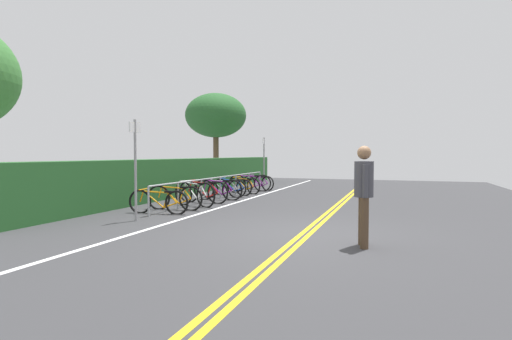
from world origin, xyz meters
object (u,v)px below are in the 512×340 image
Objects in this scene: bicycle_3 at (203,192)px; sign_post_near at (135,160)px; bicycle_4 at (218,190)px; bicycle_0 at (158,202)px; bicycle_6 at (232,187)px; bicycle_1 at (175,198)px; bicycle_8 at (250,183)px; tree_mid at (216,116)px; sign_post_far at (264,158)px; bicycle_9 at (258,183)px; pedestrian at (364,189)px; bicycle_2 at (194,194)px; bicycle_7 at (244,185)px; bike_rack at (220,182)px; bicycle_5 at (223,188)px.

bicycle_3 is 0.76× the size of sign_post_near.
sign_post_near is (-3.62, -0.10, 1.07)m from bicycle_3.
sign_post_near is at bearing -179.99° from bicycle_4.
bicycle_0 is 4.97m from bicycle_6.
bicycle_8 is at bearing -0.36° from bicycle_1.
sign_post_far is at bearing -131.33° from tree_mid.
bicycle_3 is at bearing 178.54° from bicycle_9.
pedestrian reaches higher than bicycle_3.
bicycle_3 is at bearing -0.84° from bicycle_0.
bicycle_6 is 0.32× the size of tree_mid.
bicycle_1 is 1.00× the size of pedestrian.
bicycle_2 is at bearing -171.46° from bicycle_3.
bicycle_6 is (3.29, 0.17, -0.05)m from bicycle_2.
sign_post_far is (2.57, 0.02, 1.09)m from bicycle_7.
sign_post_near reaches higher than bicycle_4.
bicycle_3 reaches higher than bicycle_8.
bicycle_1 is 1.04× the size of bicycle_6.
tree_mid reaches higher than bike_rack.
bicycle_6 is (0.82, -0.01, -0.01)m from bicycle_5.
bicycle_5 is (1.67, 0.06, -0.03)m from bicycle_3.
bicycle_8 is (3.32, 0.08, -0.00)m from bicycle_4.
bicycle_4 is at bearing -166.57° from bike_rack.
bicycle_1 is at bearing 179.64° from bicycle_8.
bicycle_8 is at bearing 1.08° from bicycle_2.
bicycle_1 is at bearing 171.71° from bicycle_2.
bicycle_9 is at bearing -0.07° from bicycle_2.
bicycle_3 reaches higher than bicycle_7.
sign_post_far is (7.60, -0.11, 1.06)m from bicycle_1.
bicycle_4 is at bearing 44.22° from pedestrian.
bicycle_9 is at bearing -1.25° from bicycle_0.
bicycle_1 reaches higher than bicycle_7.
pedestrian is 0.72× the size of sign_post_near.
pedestrian is (-5.40, -5.26, 0.63)m from bicycle_4.
bicycle_3 is at bearing 177.97° from bicycle_7.
bicycle_3 is at bearing -0.40° from bicycle_1.
bicycle_0 reaches higher than bicycle_9.
bicycle_3 is (-1.29, 0.01, -0.23)m from bike_rack.
tree_mid is (4.60, 4.25, 3.50)m from bicycle_9.
bicycle_1 is at bearing 179.60° from bicycle_3.
bicycle_6 is 0.69× the size of sign_post_near.
bicycle_4 reaches higher than bicycle_1.
bicycle_0 is at bearing -161.33° from tree_mid.
bike_rack is 5.02× the size of pedestrian.
sign_post_near is at bearing -176.52° from bicycle_1.
bicycle_5 reaches higher than bicycle_6.
sign_post_near reaches higher than bicycle_7.
bicycle_1 is 0.99× the size of bicycle_4.
bicycle_3 is at bearing -178.03° from bicycle_5.
pedestrian is at bearing -137.24° from bike_rack.
bicycle_5 is at bearing 41.30° from pedestrian.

